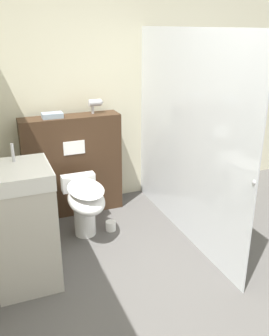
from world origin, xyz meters
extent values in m
plane|color=#565451|center=(0.00, 0.00, 0.00)|extent=(12.00, 12.00, 0.00)
cube|color=beige|center=(0.00, 2.31, 1.25)|extent=(8.00, 0.06, 2.50)
cube|color=#3D2819|center=(-0.50, 2.08, 0.54)|extent=(1.03, 0.25, 1.07)
cube|color=white|center=(-0.50, 1.95, 0.77)|extent=(0.22, 0.01, 0.14)
cube|color=silver|center=(0.38, 1.26, 0.96)|extent=(0.01, 2.06, 1.93)
sphere|color=#B2B2B7|center=(0.38, 0.26, 0.93)|extent=(0.04, 0.04, 0.04)
cylinder|color=white|center=(-0.53, 1.54, 0.20)|extent=(0.21, 0.21, 0.39)
ellipsoid|color=white|center=(-0.53, 1.45, 0.41)|extent=(0.33, 0.54, 0.21)
ellipsoid|color=white|center=(-0.53, 1.45, 0.53)|extent=(0.33, 0.53, 0.02)
cube|color=white|center=(-0.53, 1.74, 0.48)|extent=(0.33, 0.10, 0.17)
cube|color=beige|center=(-1.14, 1.02, 0.43)|extent=(0.48, 0.51, 0.86)
cube|color=white|center=(-1.14, 1.02, 0.92)|extent=(0.49, 0.52, 0.12)
cylinder|color=silver|center=(-1.14, 1.16, 1.05)|extent=(0.02, 0.02, 0.14)
cylinder|color=#B7B7BC|center=(-0.22, 2.10, 1.19)|extent=(0.13, 0.07, 0.07)
cone|color=#B7B7BC|center=(-0.14, 2.10, 1.19)|extent=(0.03, 0.06, 0.06)
cylinder|color=#B7B7BC|center=(-0.25, 2.10, 1.13)|extent=(0.03, 0.03, 0.10)
cube|color=#8C9EAD|center=(-0.68, 2.06, 1.10)|extent=(0.20, 0.13, 0.05)
cylinder|color=white|center=(-0.27, 1.51, 0.05)|extent=(0.10, 0.10, 0.10)
camera|label=1|loc=(-1.28, -1.64, 1.96)|focal=40.00mm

